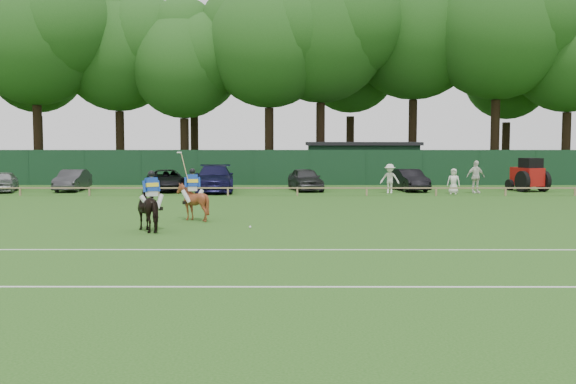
{
  "coord_description": "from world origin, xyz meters",
  "views": [
    {
      "loc": [
        0.56,
        -20.65,
        3.27
      ],
      "look_at": [
        0.5,
        3.0,
        1.4
      ],
      "focal_mm": 42.0,
      "sensor_mm": 36.0,
      "label": 1
    }
  ],
  "objects_px": {
    "hatch_grey": "(305,179)",
    "tractor": "(528,176)",
    "horse_chestnut": "(193,202)",
    "sedan_silver": "(3,182)",
    "polo_ball": "(250,227)",
    "utility_shed": "(362,162)",
    "spectator_right": "(454,181)",
    "sedan_navy": "(215,178)",
    "suv_black": "(167,180)",
    "spectator_left": "(390,179)",
    "estate_black": "(409,180)",
    "horse_dark": "(152,209)",
    "spectator_mid": "(476,177)",
    "sedan_grey": "(72,180)"
  },
  "relations": [
    {
      "from": "suv_black",
      "to": "tractor",
      "type": "bearing_deg",
      "value": -16.71
    },
    {
      "from": "utility_shed",
      "to": "tractor",
      "type": "relative_size",
      "value": 2.98
    },
    {
      "from": "sedan_grey",
      "to": "sedan_navy",
      "type": "bearing_deg",
      "value": -5.47
    },
    {
      "from": "sedan_navy",
      "to": "tractor",
      "type": "height_order",
      "value": "tractor"
    },
    {
      "from": "tractor",
      "to": "estate_black",
      "type": "bearing_deg",
      "value": 161.59
    },
    {
      "from": "horse_dark",
      "to": "sedan_silver",
      "type": "relative_size",
      "value": 0.5
    },
    {
      "from": "horse_dark",
      "to": "spectator_mid",
      "type": "distance_m",
      "value": 23.25
    },
    {
      "from": "sedan_navy",
      "to": "horse_chestnut",
      "type": "bearing_deg",
      "value": -92.0
    },
    {
      "from": "estate_black",
      "to": "utility_shed",
      "type": "distance_m",
      "value": 8.51
    },
    {
      "from": "spectator_right",
      "to": "sedan_navy",
      "type": "bearing_deg",
      "value": -170.4
    },
    {
      "from": "horse_chestnut",
      "to": "spectator_right",
      "type": "xyz_separation_m",
      "value": [
        13.62,
        13.04,
        0.01
      ]
    },
    {
      "from": "hatch_grey",
      "to": "horse_chestnut",
      "type": "bearing_deg",
      "value": -118.64
    },
    {
      "from": "sedan_silver",
      "to": "suv_black",
      "type": "relative_size",
      "value": 0.78
    },
    {
      "from": "spectator_left",
      "to": "polo_ball",
      "type": "distance_m",
      "value": 17.67
    },
    {
      "from": "horse_chestnut",
      "to": "hatch_grey",
      "type": "xyz_separation_m",
      "value": [
        4.89,
        15.76,
        -0.03
      ]
    },
    {
      "from": "sedan_navy",
      "to": "estate_black",
      "type": "bearing_deg",
      "value": -1.38
    },
    {
      "from": "horse_dark",
      "to": "sedan_grey",
      "type": "xyz_separation_m",
      "value": [
        -8.82,
        18.58,
        -0.12
      ]
    },
    {
      "from": "polo_ball",
      "to": "tractor",
      "type": "distance_m",
      "value": 24.01
    },
    {
      "from": "sedan_silver",
      "to": "spectator_left",
      "type": "height_order",
      "value": "spectator_left"
    },
    {
      "from": "suv_black",
      "to": "tractor",
      "type": "relative_size",
      "value": 1.7
    },
    {
      "from": "sedan_navy",
      "to": "spectator_left",
      "type": "bearing_deg",
      "value": -11.4
    },
    {
      "from": "horse_chestnut",
      "to": "tractor",
      "type": "distance_m",
      "value": 24.2
    },
    {
      "from": "hatch_grey",
      "to": "spectator_mid",
      "type": "xyz_separation_m",
      "value": [
        10.21,
        -2.07,
        0.27
      ]
    },
    {
      "from": "spectator_left",
      "to": "spectator_mid",
      "type": "relative_size",
      "value": 0.89
    },
    {
      "from": "hatch_grey",
      "to": "utility_shed",
      "type": "distance_m",
      "value": 9.25
    },
    {
      "from": "estate_black",
      "to": "utility_shed",
      "type": "bearing_deg",
      "value": 95.07
    },
    {
      "from": "sedan_grey",
      "to": "hatch_grey",
      "type": "relative_size",
      "value": 0.96
    },
    {
      "from": "sedan_navy",
      "to": "spectator_right",
      "type": "xyz_separation_m",
      "value": [
        14.4,
        -1.83,
        -0.07
      ]
    },
    {
      "from": "spectator_right",
      "to": "tractor",
      "type": "relative_size",
      "value": 0.54
    },
    {
      "from": "tractor",
      "to": "spectator_right",
      "type": "bearing_deg",
      "value": -172.44
    },
    {
      "from": "spectator_right",
      "to": "horse_dark",
      "type": "bearing_deg",
      "value": -115.38
    },
    {
      "from": "spectator_right",
      "to": "spectator_left",
      "type": "bearing_deg",
      "value": -172.8
    },
    {
      "from": "horse_chestnut",
      "to": "suv_black",
      "type": "bearing_deg",
      "value": -88.02
    },
    {
      "from": "polo_ball",
      "to": "sedan_grey",
      "type": "bearing_deg",
      "value": 124.53
    },
    {
      "from": "sedan_silver",
      "to": "spectator_right",
      "type": "relative_size",
      "value": 2.45
    },
    {
      "from": "suv_black",
      "to": "hatch_grey",
      "type": "distance_m",
      "value": 8.74
    },
    {
      "from": "horse_chestnut",
      "to": "spectator_right",
      "type": "relative_size",
      "value": 0.99
    },
    {
      "from": "horse_dark",
      "to": "spectator_left",
      "type": "distance_m",
      "value": 20.0
    },
    {
      "from": "suv_black",
      "to": "spectator_left",
      "type": "relative_size",
      "value": 2.72
    },
    {
      "from": "horse_chestnut",
      "to": "spectator_right",
      "type": "height_order",
      "value": "spectator_right"
    },
    {
      "from": "horse_dark",
      "to": "tractor",
      "type": "relative_size",
      "value": 0.66
    },
    {
      "from": "hatch_grey",
      "to": "tractor",
      "type": "distance_m",
      "value": 13.95
    },
    {
      "from": "spectator_mid",
      "to": "spectator_right",
      "type": "distance_m",
      "value": 1.63
    },
    {
      "from": "spectator_mid",
      "to": "sedan_grey",
      "type": "bearing_deg",
      "value": 162.73
    },
    {
      "from": "horse_chestnut",
      "to": "utility_shed",
      "type": "relative_size",
      "value": 0.18
    },
    {
      "from": "horse_dark",
      "to": "suv_black",
      "type": "height_order",
      "value": "horse_dark"
    },
    {
      "from": "horse_dark",
      "to": "hatch_grey",
      "type": "xyz_separation_m",
      "value": [
        5.89,
        18.84,
        -0.07
      ]
    },
    {
      "from": "estate_black",
      "to": "spectator_mid",
      "type": "distance_m",
      "value": 4.15
    },
    {
      "from": "sedan_silver",
      "to": "polo_ball",
      "type": "distance_m",
      "value": 23.54
    },
    {
      "from": "horse_dark",
      "to": "hatch_grey",
      "type": "distance_m",
      "value": 19.74
    }
  ]
}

